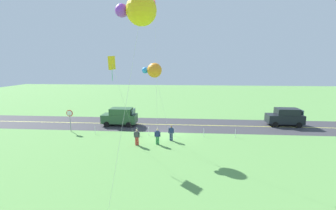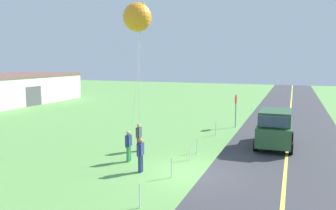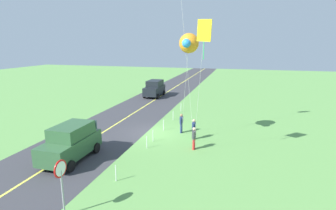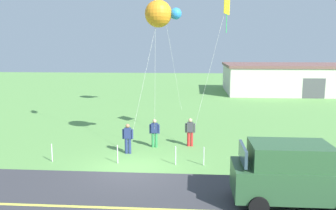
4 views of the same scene
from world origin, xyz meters
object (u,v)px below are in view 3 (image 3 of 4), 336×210
at_px(car_parked_west_far, 154,88).
at_px(stop_sign, 61,177).
at_px(person_child_watcher, 181,123).
at_px(car_suv_foreground, 71,142).
at_px(kite_red_low, 204,33).
at_px(person_adult_near, 194,137).
at_px(person_adult_companion, 194,129).
at_px(kite_yellow_high, 189,43).

bearing_deg(car_parked_west_far, stop_sign, 10.11).
bearing_deg(person_child_watcher, car_parked_west_far, -76.74).
bearing_deg(car_suv_foreground, kite_red_low, 102.81).
bearing_deg(person_child_watcher, person_adult_near, 103.56).
distance_m(person_child_watcher, kite_red_low, 8.96).
height_order(car_parked_west_far, person_adult_near, car_parked_west_far).
distance_m(car_suv_foreground, person_child_watcher, 8.91).
height_order(person_adult_companion, kite_yellow_high, kite_yellow_high).
bearing_deg(person_child_watcher, car_suv_foreground, 38.23).
bearing_deg(kite_red_low, person_child_watcher, -155.06).
relative_size(person_adult_companion, kite_red_low, 0.19).
bearing_deg(kite_red_low, car_suv_foreground, -77.19).
bearing_deg(stop_sign, kite_yellow_high, 162.77).
bearing_deg(person_child_watcher, kite_red_low, 101.72).
height_order(person_child_watcher, kite_red_low, kite_red_low).
bearing_deg(stop_sign, person_child_watcher, 168.74).
distance_m(stop_sign, person_child_watcher, 12.29).
relative_size(stop_sign, kite_yellow_high, 0.32).
bearing_deg(kite_yellow_high, car_suv_foreground, -50.06).
bearing_deg(person_adult_near, kite_yellow_high, -3.72).
height_order(car_suv_foreground, kite_yellow_high, kite_yellow_high).
xyz_separation_m(car_parked_west_far, person_child_watcher, (14.19, 7.07, -0.29)).
distance_m(person_adult_near, person_adult_companion, 2.01).
xyz_separation_m(car_suv_foreground, person_adult_companion, (-5.70, 6.82, -0.29)).
xyz_separation_m(stop_sign, kite_yellow_high, (-10.40, 3.23, 5.43)).
bearing_deg(kite_yellow_high, person_adult_near, 26.35).
relative_size(stop_sign, person_adult_near, 1.60).
distance_m(car_suv_foreground, stop_sign, 6.00).
bearing_deg(car_suv_foreground, person_adult_companion, 129.89).
height_order(person_adult_near, person_child_watcher, same).
relative_size(car_suv_foreground, stop_sign, 1.72).
relative_size(stop_sign, person_adult_companion, 1.60).
height_order(stop_sign, kite_yellow_high, kite_yellow_high).
xyz_separation_m(car_suv_foreground, person_child_watcher, (-6.96, 5.55, -0.29)).
bearing_deg(car_parked_west_far, kite_yellow_high, 26.55).
relative_size(person_child_watcher, kite_red_low, 0.19).
bearing_deg(person_adult_companion, kite_yellow_high, 58.63).
xyz_separation_m(person_adult_near, kite_yellow_high, (-1.62, -0.80, 6.37)).
relative_size(car_parked_west_far, kite_red_low, 0.51).
bearing_deg(person_adult_companion, kite_red_low, 125.68).
distance_m(car_parked_west_far, person_adult_near, 19.49).
height_order(person_child_watcher, kite_yellow_high, kite_yellow_high).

